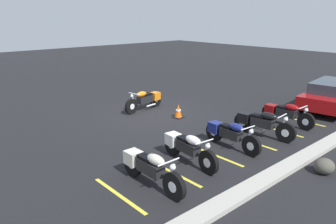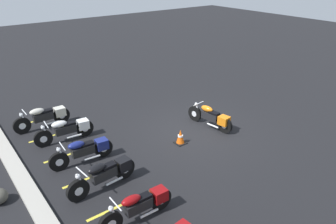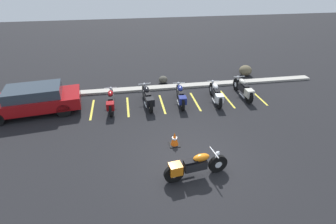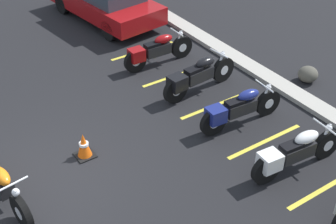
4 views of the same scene
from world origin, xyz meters
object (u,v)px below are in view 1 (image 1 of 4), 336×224
(parked_bike_4, at_px, (149,167))
(traffic_cone, at_px, (178,111))
(motorcycle_orange_featured, at_px, (146,99))
(parked_bike_2, at_px, (229,134))
(car_red, at_px, (333,94))
(parked_bike_0, at_px, (285,113))
(parked_bike_3, at_px, (187,147))
(parked_bike_1, at_px, (261,123))
(landscape_rock_1, at_px, (324,166))

(parked_bike_4, relative_size, traffic_cone, 4.02)
(motorcycle_orange_featured, distance_m, parked_bike_2, 5.26)
(car_red, bearing_deg, motorcycle_orange_featured, 131.48)
(parked_bike_0, distance_m, parked_bike_2, 3.41)
(motorcycle_orange_featured, xyz_separation_m, parked_bike_3, (2.50, 5.12, 0.01))
(motorcycle_orange_featured, xyz_separation_m, parked_bike_1, (-0.95, 5.29, 0.02))
(parked_bike_1, height_order, landscape_rock_1, parked_bike_1)
(parked_bike_0, xyz_separation_m, parked_bike_2, (3.41, 0.02, 0.01))
(parked_bike_1, distance_m, landscape_rock_1, 3.02)
(motorcycle_orange_featured, height_order, parked_bike_2, motorcycle_orange_featured)
(parked_bike_1, xyz_separation_m, traffic_cone, (0.69, -3.44, -0.21))
(parked_bike_1, relative_size, parked_bike_3, 1.02)
(parked_bike_3, bearing_deg, car_red, 92.22)
(parked_bike_4, xyz_separation_m, car_red, (-10.40, 0.08, 0.20))
(parked_bike_4, distance_m, traffic_cone, 5.66)
(motorcycle_orange_featured, xyz_separation_m, parked_bike_4, (4.12, 5.43, 0.02))
(parked_bike_3, bearing_deg, parked_bike_1, 91.92)
(landscape_rock_1, bearing_deg, parked_bike_0, -136.01)
(parked_bike_2, bearing_deg, parked_bike_3, -89.50)
(parked_bike_0, height_order, parked_bike_2, parked_bike_2)
(parked_bike_3, xyz_separation_m, traffic_cone, (-2.76, -3.27, -0.20))
(parked_bike_1, distance_m, car_red, 5.34)
(traffic_cone, bearing_deg, car_red, 148.70)
(parked_bike_0, distance_m, parked_bike_1, 1.77)
(parked_bike_4, xyz_separation_m, traffic_cone, (-4.38, -3.58, -0.21))
(parked_bike_1, bearing_deg, parked_bike_2, -97.52)
(landscape_rock_1, xyz_separation_m, traffic_cone, (-0.50, -6.21, 0.05))
(parked_bike_3, height_order, car_red, car_red)
(parked_bike_2, distance_m, parked_bike_3, 1.81)
(parked_bike_3, height_order, traffic_cone, parked_bike_3)
(parked_bike_4, xyz_separation_m, landscape_rock_1, (-3.88, 2.62, -0.27))
(parked_bike_3, bearing_deg, parked_bike_2, 91.58)
(traffic_cone, bearing_deg, landscape_rock_1, 85.39)
(parked_bike_1, height_order, parked_bike_2, parked_bike_1)
(parked_bike_4, height_order, car_red, car_red)
(parked_bike_2, relative_size, traffic_cone, 3.88)
(parked_bike_4, relative_size, landscape_rock_1, 4.38)
(parked_bike_0, relative_size, parked_bike_2, 0.99)
(car_red, distance_m, traffic_cone, 7.06)
(parked_bike_2, distance_m, traffic_cone, 3.51)
(parked_bike_0, xyz_separation_m, parked_bike_3, (5.22, -0.08, 0.01))
(parked_bike_0, distance_m, car_red, 3.58)
(motorcycle_orange_featured, relative_size, traffic_cone, 3.87)
(parked_bike_0, xyz_separation_m, traffic_cone, (2.46, -3.35, -0.19))
(landscape_rock_1, relative_size, traffic_cone, 0.92)
(parked_bike_2, height_order, car_red, car_red)
(parked_bike_0, bearing_deg, motorcycle_orange_featured, -151.64)
(motorcycle_orange_featured, height_order, car_red, car_red)
(parked_bike_0, relative_size, traffic_cone, 3.82)
(parked_bike_3, distance_m, traffic_cone, 4.28)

